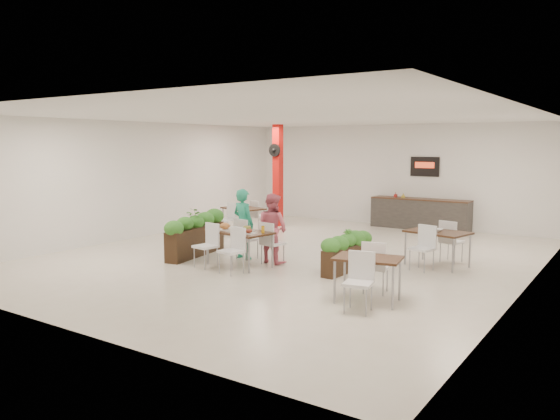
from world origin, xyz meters
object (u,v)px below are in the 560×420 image
object	(u,v)px
planter_right	(347,248)
side_table_b	(438,237)
red_column	(278,174)
side_table_c	(368,265)
main_table	(239,236)
planter_left	(196,233)
diner_woman	(272,228)
service_counter	(420,213)
diner_man	(243,224)
side_table_a	(243,212)

from	to	relation	value
planter_right	side_table_b	size ratio (longest dim) A/B	1.01
red_column	side_table_c	size ratio (longest dim) A/B	1.92
main_table	planter_left	size ratio (longest dim) A/B	0.85
diner_woman	planter_left	bearing A→B (deg)	19.48
diner_woman	red_column	bearing A→B (deg)	-48.15
side_table_b	planter_left	bearing A→B (deg)	-145.51
planter_right	side_table_c	bearing A→B (deg)	-54.31
main_table	diner_woman	size ratio (longest dim) A/B	1.17
service_counter	planter_right	world-z (taller)	service_counter
service_counter	diner_woman	size ratio (longest dim) A/B	1.97
diner_woman	planter_left	world-z (taller)	diner_woman
planter_left	planter_right	distance (m)	3.69
main_table	planter_left	world-z (taller)	planter_left
diner_man	planter_right	size ratio (longest dim) A/B	0.94
service_counter	diner_woman	distance (m)	6.55
diner_man	red_column	bearing A→B (deg)	-55.72
service_counter	main_table	distance (m)	7.26
diner_man	service_counter	bearing A→B (deg)	-96.80
red_column	main_table	size ratio (longest dim) A/B	1.79
main_table	red_column	bearing A→B (deg)	116.09
diner_man	planter_left	size ratio (longest dim) A/B	0.75
service_counter	side_table_b	distance (m)	5.22
diner_man	side_table_c	bearing A→B (deg)	166.03
main_table	side_table_b	distance (m)	4.21
diner_man	planter_right	bearing A→B (deg)	-167.29
red_column	diner_man	xyz separation A→B (m)	(2.18, -4.60, -0.85)
diner_woman	planter_right	distance (m)	1.76
planter_left	planter_right	size ratio (longest dim) A/B	1.25
diner_man	side_table_b	size ratio (longest dim) A/B	0.95
diner_woman	main_table	bearing A→B (deg)	66.75
planter_left	planter_right	world-z (taller)	planter_left
service_counter	side_table_b	xyz separation A→B (m)	(2.08, -4.79, 0.14)
planter_left	service_counter	bearing A→B (deg)	66.70
service_counter	side_table_a	xyz separation A→B (m)	(-4.00, -3.65, 0.14)
side_table_a	side_table_c	bearing A→B (deg)	-19.80
planter_left	side_table_a	size ratio (longest dim) A/B	1.26
service_counter	planter_right	size ratio (longest dim) A/B	1.78
diner_woman	side_table_b	size ratio (longest dim) A/B	0.91
service_counter	planter_right	bearing A→B (deg)	-83.50
side_table_a	planter_left	bearing A→B (deg)	-54.92
planter_right	side_table_a	xyz separation A→B (m)	(-4.71, 2.64, 0.15)
main_table	side_table_c	xyz separation A→B (m)	(3.42, -0.95, -0.02)
planter_left	side_table_c	distance (m)	5.09
main_table	side_table_c	bearing A→B (deg)	-15.56
main_table	side_table_c	distance (m)	3.55
service_counter	red_column	bearing A→B (deg)	-155.00
planter_left	planter_right	bearing A→B (deg)	8.23
diner_man	side_table_b	distance (m)	4.25
side_table_a	service_counter	bearing A→B (deg)	59.01
planter_right	side_table_c	xyz separation A→B (m)	(1.27, -1.77, 0.14)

